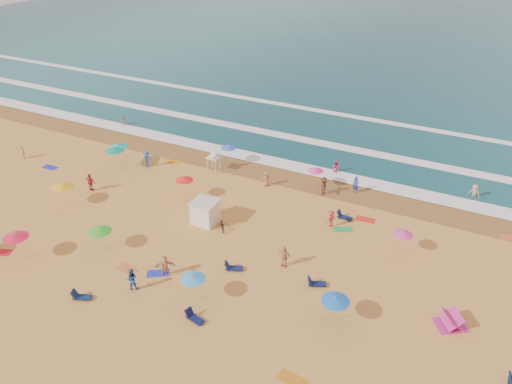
% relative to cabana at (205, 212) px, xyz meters
% --- Properties ---
extents(ground, '(220.00, 220.00, 0.00)m').
position_rel_cabana_xyz_m(ground, '(0.42, -1.53, -1.00)').
color(ground, gold).
rests_on(ground, ground).
extents(ocean, '(220.00, 140.00, 0.18)m').
position_rel_cabana_xyz_m(ocean, '(0.42, 82.47, -1.00)').
color(ocean, '#0C4756').
rests_on(ocean, ground).
extents(wet_sand, '(220.00, 220.00, 0.00)m').
position_rel_cabana_xyz_m(wet_sand, '(0.42, 10.97, -0.99)').
color(wet_sand, olive).
rests_on(wet_sand, ground).
extents(surf_foam, '(200.00, 18.70, 0.05)m').
position_rel_cabana_xyz_m(surf_foam, '(0.42, 19.79, -0.90)').
color(surf_foam, white).
rests_on(surf_foam, ground).
extents(cabana, '(2.00, 2.00, 2.00)m').
position_rel_cabana_xyz_m(cabana, '(0.00, 0.00, 0.00)').
color(cabana, white).
rests_on(cabana, ground).
extents(cabana_roof, '(2.20, 2.20, 0.12)m').
position_rel_cabana_xyz_m(cabana_roof, '(0.00, 0.00, 1.06)').
color(cabana_roof, silver).
rests_on(cabana_roof, cabana).
extents(bicycle, '(1.50, 1.72, 0.90)m').
position_rel_cabana_xyz_m(bicycle, '(1.90, -0.30, -0.55)').
color(bicycle, black).
rests_on(bicycle, ground).
extents(lifeguard_stand, '(1.20, 1.20, 2.10)m').
position_rel_cabana_xyz_m(lifeguard_stand, '(-4.51, 8.91, 0.05)').
color(lifeguard_stand, white).
rests_on(lifeguard_stand, ground).
extents(beach_umbrellas, '(55.19, 25.79, 0.75)m').
position_rel_cabana_xyz_m(beach_umbrellas, '(0.34, -1.22, 1.12)').
color(beach_umbrellas, '#F837AB').
rests_on(beach_umbrellas, ground).
extents(loungers, '(59.79, 19.43, 0.34)m').
position_rel_cabana_xyz_m(loungers, '(8.35, -5.28, -0.83)').
color(loungers, '#0D1645').
rests_on(loungers, ground).
extents(towels, '(47.00, 26.65, 0.03)m').
position_rel_cabana_xyz_m(towels, '(-0.00, -2.51, -0.98)').
color(towels, red).
rests_on(towels, ground).
extents(beachgoers, '(47.63, 28.57, 2.12)m').
position_rel_cabana_xyz_m(beachgoers, '(-1.85, 2.32, -0.17)').
color(beachgoers, tan).
rests_on(beachgoers, ground).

